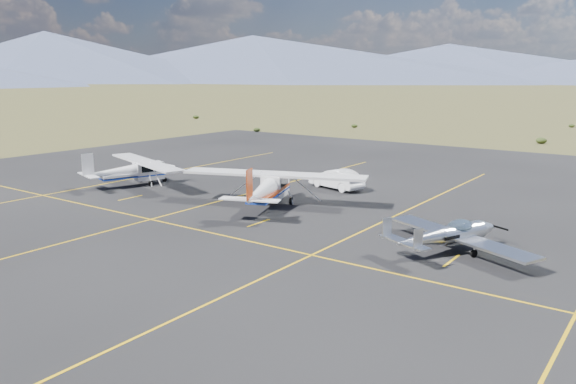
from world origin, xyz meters
TOP-DOWN VIEW (x-y plane):
  - ground at (0.00, 0.00)m, footprint 1600.00×1600.00m
  - apron at (0.00, 7.00)m, footprint 72.00×72.00m
  - aircraft_low_wing at (-1.89, -2.97)m, footprint 6.25×8.07m
  - aircraft_cessna at (0.31, 9.32)m, footprint 8.37×11.65m
  - aircraft_plain at (-0.15, 21.66)m, footprint 7.19×10.37m
  - sedan at (7.71, 8.90)m, footprint 2.56×4.59m

SIDE VIEW (x-z plane):
  - ground at x=0.00m, z-range 0.00..0.00m
  - apron at x=0.00m, z-range -0.01..0.01m
  - sedan at x=7.71m, z-range 0.01..1.44m
  - aircraft_low_wing at x=-1.89m, z-range -0.04..1.77m
  - aircraft_plain at x=-0.15m, z-range -0.15..2.51m
  - aircraft_cessna at x=0.31m, z-range -0.17..2.84m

